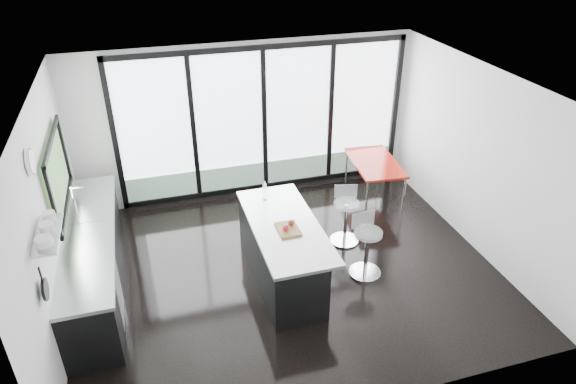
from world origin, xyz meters
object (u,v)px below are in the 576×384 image
object	(u,v)px
red_table	(374,179)
bar_stool_far	(345,222)
island	(280,251)
bar_stool_near	(367,253)

from	to	relation	value
red_table	bar_stool_far	bearing A→B (deg)	-131.17
bar_stool_far	red_table	bearing A→B (deg)	63.76
island	bar_stool_far	distance (m)	1.35
island	bar_stool_far	bearing A→B (deg)	24.48
bar_stool_near	island	bearing A→B (deg)	159.16
bar_stool_near	red_table	bearing A→B (deg)	55.42
island	red_table	bearing A→B (deg)	37.61
bar_stool_near	bar_stool_far	world-z (taller)	bar_stool_near
island	bar_stool_near	size ratio (longest dim) A/B	2.93
bar_stool_far	red_table	xyz separation A→B (m)	(1.04, 1.19, -0.01)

